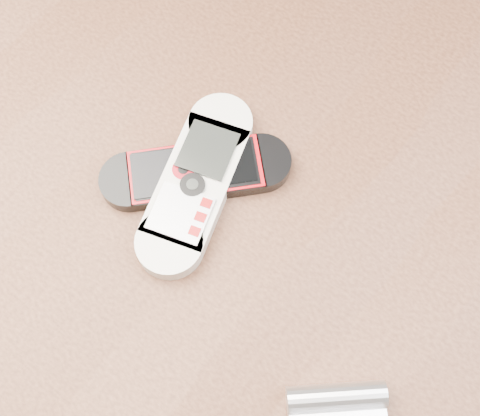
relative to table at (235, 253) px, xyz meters
The scene contains 4 objects.
ground 0.64m from the table, ahead, with size 4.00×4.00×0.00m, color #472B19.
table is the anchor object (origin of this frame).
nokia_white 0.12m from the table, behind, with size 0.05×0.14×0.02m, color beige.
nokia_black_red 0.12m from the table, behind, with size 0.04×0.14×0.01m, color black.
Camera 1 is at (0.11, -0.13, 1.19)m, focal length 50.00 mm.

